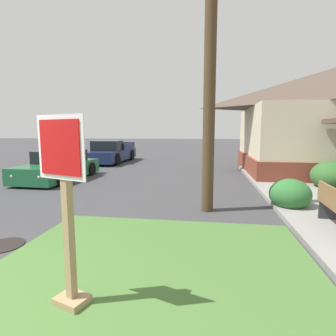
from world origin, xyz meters
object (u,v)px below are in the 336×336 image
at_px(stop_sign, 67,218).
at_px(pickup_truck_navy, 111,153).
at_px(manhole_cover, 4,245).
at_px(parked_sedan_green, 59,167).

bearing_deg(stop_sign, pickup_truck_navy, 108.79).
height_order(stop_sign, pickup_truck_navy, stop_sign).
xyz_separation_m(stop_sign, manhole_cover, (-2.11, 1.47, -1.10)).
height_order(stop_sign, manhole_cover, stop_sign).
relative_size(stop_sign, parked_sedan_green, 0.50).
height_order(stop_sign, parked_sedan_green, stop_sign).
relative_size(stop_sign, manhole_cover, 3.07).
relative_size(stop_sign, pickup_truck_navy, 0.40).
bearing_deg(parked_sedan_green, stop_sign, -58.76).
distance_m(stop_sign, parked_sedan_green, 9.39).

